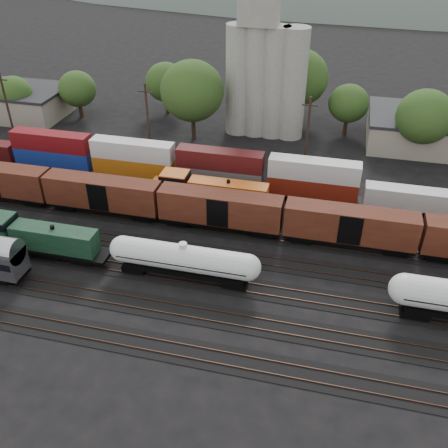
% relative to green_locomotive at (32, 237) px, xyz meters
% --- Properties ---
extents(ground, '(600.00, 600.00, 0.00)m').
position_rel_green_locomotive_xyz_m(ground, '(15.92, 5.00, -2.51)').
color(ground, black).
extents(tracks, '(180.00, 33.20, 0.20)m').
position_rel_green_locomotive_xyz_m(tracks, '(15.92, 5.00, -2.46)').
color(tracks, black).
rests_on(tracks, ground).
extents(green_locomotive, '(16.55, 2.92, 4.38)m').
position_rel_green_locomotive_xyz_m(green_locomotive, '(0.00, 0.00, 0.00)').
color(green_locomotive, black).
rests_on(green_locomotive, ground).
extents(tank_car_a, '(16.63, 2.98, 4.36)m').
position_rel_green_locomotive_xyz_m(tank_car_a, '(17.98, -0.00, 0.09)').
color(tank_car_a, silver).
rests_on(tank_car_a, ground).
extents(orange_locomotive, '(17.18, 2.86, 4.29)m').
position_rel_green_locomotive_xyz_m(orange_locomotive, '(16.36, 15.00, -0.05)').
color(orange_locomotive, black).
rests_on(orange_locomotive, ground).
extents(boxcar_string, '(184.40, 2.90, 4.20)m').
position_rel_green_locomotive_xyz_m(boxcar_string, '(27.16, 10.00, 0.61)').
color(boxcar_string, black).
rests_on(boxcar_string, ground).
extents(container_wall, '(178.40, 2.60, 5.80)m').
position_rel_green_locomotive_xyz_m(container_wall, '(16.79, 20.00, 0.28)').
color(container_wall, black).
rests_on(container_wall, ground).
extents(grain_silo, '(13.40, 5.00, 29.00)m').
position_rel_green_locomotive_xyz_m(grain_silo, '(19.20, 41.00, 8.75)').
color(grain_silo, '#9F9D92').
rests_on(grain_silo, ground).
extents(industrial_sheds, '(119.38, 17.26, 5.10)m').
position_rel_green_locomotive_xyz_m(industrial_sheds, '(22.54, 40.25, 0.05)').
color(industrial_sheds, '#9E937F').
rests_on(industrial_sheds, ground).
extents(tree_band, '(164.42, 23.18, 14.35)m').
position_rel_green_locomotive_xyz_m(tree_band, '(25.92, 41.71, 5.11)').
color(tree_band, black).
rests_on(tree_band, ground).
extents(utility_poles, '(122.20, 0.36, 12.00)m').
position_rel_green_locomotive_xyz_m(utility_poles, '(15.92, 27.00, 3.70)').
color(utility_poles, black).
rests_on(utility_poles, ground).
extents(distant_hills, '(860.00, 286.00, 130.00)m').
position_rel_green_locomotive_xyz_m(distant_hills, '(39.84, 265.00, -23.07)').
color(distant_hills, '#59665B').
rests_on(distant_hills, ground).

